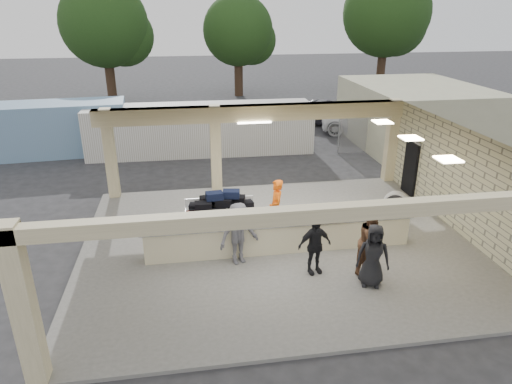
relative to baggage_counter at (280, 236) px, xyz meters
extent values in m
plane|color=#28282B|center=(0.00, 0.50, -0.59)|extent=(120.00, 120.00, 0.00)
cube|color=#64625D|center=(0.00, 0.50, -0.54)|extent=(12.00, 10.00, 0.10)
cube|color=tan|center=(0.00, 0.50, 2.91)|extent=(12.00, 10.00, 0.02)
cube|color=beige|center=(6.00, 0.50, 1.16)|extent=(0.02, 10.00, 3.50)
cube|color=black|center=(5.94, 3.70, 0.56)|extent=(0.10, 0.95, 2.10)
cube|color=tan|center=(0.00, 5.25, 2.61)|extent=(12.00, 0.50, 0.60)
cube|color=tan|center=(0.00, -4.35, 2.76)|extent=(12.00, 0.30, 0.30)
cube|color=tan|center=(-5.50, 5.25, 1.21)|extent=(0.40, 0.40, 3.50)
cube|color=tan|center=(-1.50, 5.25, 1.21)|extent=(0.40, 0.40, 3.50)
cube|color=tan|center=(5.80, 5.30, 1.21)|extent=(0.40, 0.40, 3.50)
cube|color=tan|center=(-5.80, -4.30, 1.21)|extent=(0.40, 0.40, 3.50)
cube|color=white|center=(0.00, 5.00, 2.29)|extent=(1.30, 0.12, 0.06)
cube|color=#FFEABF|center=(3.80, 2.00, 2.88)|extent=(0.55, 0.55, 0.04)
cube|color=#FFEABF|center=(3.80, 0.00, 2.88)|extent=(0.55, 0.55, 0.04)
cube|color=#FFEABF|center=(3.80, -2.00, 2.88)|extent=(0.55, 0.55, 0.04)
cube|color=beige|center=(0.00, 0.00, -0.04)|extent=(8.00, 0.50, 0.90)
cube|color=#B7B7BC|center=(0.00, 0.00, 0.46)|extent=(8.20, 0.58, 0.06)
cube|color=silver|center=(-1.65, 1.66, 0.07)|extent=(2.35, 1.45, 0.11)
cylinder|color=black|center=(-2.59, 1.18, -0.30)|extent=(0.12, 0.37, 0.37)
cylinder|color=black|center=(-2.56, 2.20, -0.30)|extent=(0.12, 0.37, 0.37)
cylinder|color=black|center=(-0.73, 1.13, -0.30)|extent=(0.12, 0.37, 0.37)
cylinder|color=black|center=(-0.71, 2.15, -0.30)|extent=(0.12, 0.37, 0.37)
cube|color=silver|center=(-1.63, 2.36, 0.26)|extent=(2.32, 0.10, 0.28)
cube|color=silver|center=(-1.66, 0.97, 0.26)|extent=(2.32, 0.10, 0.28)
cube|color=black|center=(-2.39, 1.41, 0.25)|extent=(0.55, 0.37, 0.24)
cube|color=black|center=(-1.75, 1.39, 0.25)|extent=(0.55, 0.37, 0.24)
cube|color=black|center=(-1.10, 1.37, 0.25)|extent=(0.55, 0.37, 0.24)
cube|color=black|center=(-2.38, 1.96, 0.25)|extent=(0.55, 0.37, 0.24)
cube|color=black|center=(-1.73, 1.95, 0.25)|extent=(0.55, 0.37, 0.24)
cube|color=black|center=(-1.08, 1.93, 0.25)|extent=(0.55, 0.37, 0.24)
cube|color=black|center=(-2.21, 1.49, 0.50)|extent=(0.55, 0.37, 0.24)
cube|color=black|center=(-1.55, 1.66, 0.50)|extent=(0.55, 0.37, 0.24)
cube|color=black|center=(-1.09, 1.84, 0.50)|extent=(0.55, 0.37, 0.24)
cube|color=black|center=(-2.01, 1.95, 0.50)|extent=(0.55, 0.37, 0.24)
cube|color=black|center=(-1.83, 1.67, 0.75)|extent=(0.55, 0.37, 0.24)
cube|color=black|center=(-1.27, 1.75, 0.75)|extent=(0.55, 0.37, 0.24)
cube|color=#590F0C|center=(-2.49, 1.31, 0.25)|extent=(0.55, 0.37, 0.24)
cube|color=black|center=(-0.80, 1.92, 0.25)|extent=(0.55, 0.37, 0.24)
cube|color=black|center=(-1.64, 2.04, 0.50)|extent=(0.55, 0.37, 0.24)
cylinder|color=silver|center=(4.46, 1.65, 0.04)|extent=(0.90, 0.66, 0.87)
cylinder|color=black|center=(4.46, 1.65, 0.04)|extent=(0.83, 0.65, 0.77)
cube|color=silver|center=(4.17, 1.65, -0.34)|extent=(0.06, 0.48, 0.29)
cube|color=silver|center=(4.75, 1.65, -0.34)|extent=(0.06, 0.48, 0.29)
imported|color=#FA5D0D|center=(0.09, 1.08, 0.45)|extent=(0.38, 0.69, 1.88)
imported|color=brown|center=(2.21, -1.56, 0.46)|extent=(0.97, 0.90, 1.90)
imported|color=black|center=(0.68, -1.34, 0.35)|extent=(1.03, 0.54, 1.67)
imported|color=#4F4E53|center=(-1.31, -0.50, 0.44)|extent=(1.27, 0.81, 1.86)
imported|color=black|center=(2.02, -2.16, 0.39)|extent=(0.92, 0.60, 1.75)
imported|color=white|center=(8.15, 13.00, 0.20)|extent=(6.11, 4.41, 1.58)
imported|color=white|center=(11.76, 13.03, 0.15)|extent=(4.73, 1.97, 1.47)
imported|color=black|center=(6.19, 15.38, 0.16)|extent=(4.66, 3.53, 1.48)
cube|color=silver|center=(-1.84, 10.82, 0.63)|extent=(11.27, 2.43, 2.44)
cube|color=#6F8DB2|center=(-10.62, 11.64, 0.71)|extent=(10.12, 3.17, 2.59)
cylinder|color=gray|center=(5.00, 9.50, 0.41)|extent=(0.06, 0.06, 2.00)
cylinder|color=gray|center=(7.00, 9.50, 0.41)|extent=(0.06, 0.06, 2.00)
cylinder|color=gray|center=(9.00, 9.50, 0.41)|extent=(0.06, 0.06, 2.00)
cylinder|color=gray|center=(11.00, 9.50, 0.41)|extent=(0.06, 0.06, 2.00)
cylinder|color=gray|center=(13.00, 9.50, 0.41)|extent=(0.06, 0.06, 2.00)
cube|color=gray|center=(11.00, 9.50, 0.41)|extent=(12.00, 0.02, 2.00)
cylinder|color=gray|center=(11.00, 9.50, 1.41)|extent=(12.00, 0.05, 0.05)
cylinder|color=#382619|center=(-8.00, 24.50, 1.66)|extent=(0.70, 0.70, 4.50)
sphere|color=black|center=(-8.00, 24.50, 5.26)|extent=(6.30, 6.30, 6.30)
sphere|color=black|center=(-6.80, 25.10, 4.36)|extent=(4.50, 4.50, 4.50)
cylinder|color=#382619|center=(2.00, 26.50, 1.41)|extent=(0.70, 0.70, 4.00)
sphere|color=black|center=(2.00, 26.50, 4.61)|extent=(5.60, 5.60, 5.60)
sphere|color=black|center=(3.20, 27.10, 3.81)|extent=(4.00, 4.00, 4.00)
cylinder|color=#382619|center=(14.00, 25.50, 1.91)|extent=(0.70, 0.70, 5.00)
sphere|color=black|center=(14.00, 25.50, 5.91)|extent=(7.00, 7.00, 7.00)
sphere|color=black|center=(15.20, 26.10, 4.91)|extent=(5.00, 5.00, 5.00)
cube|color=#B9B793|center=(9.50, 10.50, 1.01)|extent=(6.00, 8.00, 3.20)
camera|label=1|loc=(-2.62, -11.93, 6.42)|focal=32.00mm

